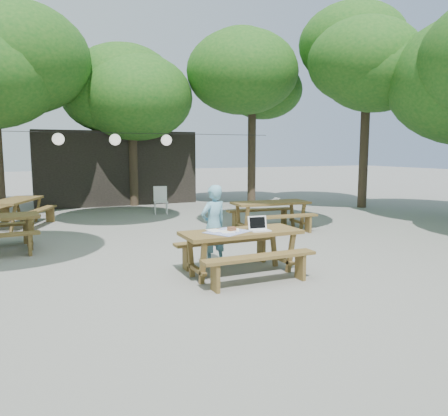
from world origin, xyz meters
name	(u,v)px	position (x,y,z in m)	size (l,w,h in m)	color
ground	(190,264)	(0.00, 0.00, 0.00)	(80.00, 80.00, 0.00)	slate
pavilion	(113,167)	(0.50, 10.50, 1.40)	(6.00, 3.00, 2.80)	black
main_picnic_table	(241,252)	(0.55, -1.01, 0.39)	(2.00, 1.58, 0.75)	brown
picnic_table_ne	(270,215)	(3.11, 2.40, 0.39)	(2.05, 1.70, 0.75)	brown
picnic_table_far_w	(16,213)	(-3.00, 5.72, 0.39)	(2.19, 2.36, 0.75)	brown
woman	(214,225)	(0.36, -0.26, 0.74)	(0.54, 0.35, 1.47)	#6BA9C4
plastic_chair	(161,206)	(1.30, 6.43, 0.26)	(0.52, 0.52, 0.90)	silver
laptop	(259,227)	(0.83, -1.10, 0.81)	(0.35, 0.29, 0.24)	white
tabletop_clutter	(228,231)	(0.31, -0.99, 0.76)	(0.83, 0.79, 0.08)	#3852BF
paper_lanterns	(115,140)	(-0.19, 6.00, 2.40)	(9.00, 0.34, 0.38)	black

